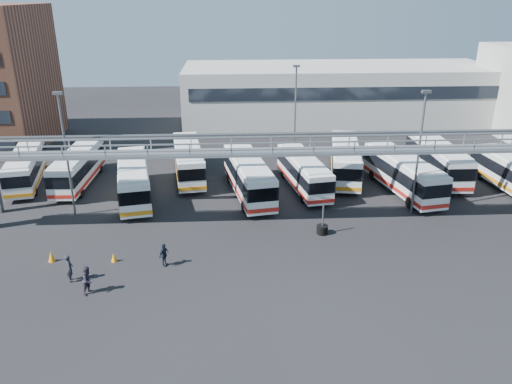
{
  "coord_description": "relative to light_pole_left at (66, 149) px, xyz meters",
  "views": [
    {
      "loc": [
        -3.16,
        -30.45,
        17.06
      ],
      "look_at": [
        -1.11,
        6.0,
        2.53
      ],
      "focal_mm": 35.0,
      "sensor_mm": 36.0,
      "label": 1
    }
  ],
  "objects": [
    {
      "name": "warehouse",
      "position": [
        28.0,
        30.0,
        -1.73
      ],
      "size": [
        42.0,
        14.0,
        8.0
      ],
      "primitive_type": "cube",
      "color": "#9E9E99",
      "rests_on": "ground"
    },
    {
      "name": "cone_left",
      "position": [
        0.55,
        -7.72,
        -5.36
      ],
      "size": [
        0.56,
        0.56,
        0.74
      ],
      "primitive_type": "cone",
      "rotation": [
        0.0,
        0.0,
        -0.25
      ],
      "color": "orange",
      "rests_on": "ground"
    },
    {
      "name": "light_pole_left",
      "position": [
        0.0,
        0.0,
        0.0
      ],
      "size": [
        0.7,
        0.35,
        10.21
      ],
      "color": "#4C4F54",
      "rests_on": "ground"
    },
    {
      "name": "bus_5",
      "position": [
        19.7,
        4.91,
        -4.0
      ],
      "size": [
        3.99,
        10.52,
        3.12
      ],
      "rotation": [
        0.0,
        0.0,
        0.16
      ],
      "color": "silver",
      "rests_on": "ground"
    },
    {
      "name": "pedestrian_b",
      "position": [
        4.13,
        -11.79,
        -4.81
      ],
      "size": [
        1.03,
        1.11,
        1.83
      ],
      "primitive_type": "imported",
      "rotation": [
        0.0,
        0.0,
        1.08
      ],
      "color": "#2B2432",
      "rests_on": "ground"
    },
    {
      "name": "bus_7",
      "position": [
        28.62,
        3.57,
        -3.85
      ],
      "size": [
        4.53,
        11.48,
        3.4
      ],
      "rotation": [
        0.0,
        0.0,
        0.18
      ],
      "color": "silver",
      "rests_on": "ground"
    },
    {
      "name": "light_pole_mid",
      "position": [
        28.0,
        -1.0,
        0.0
      ],
      "size": [
        0.7,
        0.35,
        10.21
      ],
      "color": "#4C4F54",
      "rests_on": "ground"
    },
    {
      "name": "pedestrian_a",
      "position": [
        2.59,
        -10.34,
        -4.8
      ],
      "size": [
        0.63,
        0.78,
        1.85
      ],
      "primitive_type": "imported",
      "rotation": [
        0.0,
        0.0,
        1.88
      ],
      "color": "black",
      "rests_on": "ground"
    },
    {
      "name": "tire_stack",
      "position": [
        19.81,
        -4.55,
        -5.31
      ],
      "size": [
        0.87,
        0.87,
        2.47
      ],
      "color": "black",
      "rests_on": "ground"
    },
    {
      "name": "bus_4",
      "position": [
        14.53,
        3.64,
        -3.82
      ],
      "size": [
        4.46,
        11.61,
        3.44
      ],
      "rotation": [
        0.0,
        0.0,
        0.17
      ],
      "color": "silver",
      "rests_on": "ground"
    },
    {
      "name": "bus_2",
      "position": [
        4.34,
        3.49,
        -3.87
      ],
      "size": [
        4.59,
        11.33,
        3.36
      ],
      "rotation": [
        0.0,
        0.0,
        0.19
      ],
      "color": "silver",
      "rests_on": "ground"
    },
    {
      "name": "bus_1",
      "position": [
        -1.56,
        7.36,
        -3.94
      ],
      "size": [
        2.72,
        10.69,
        3.23
      ],
      "rotation": [
        0.0,
        0.0,
        -0.02
      ],
      "color": "silver",
      "rests_on": "ground"
    },
    {
      "name": "ground",
      "position": [
        16.0,
        -8.0,
        -5.73
      ],
      "size": [
        140.0,
        140.0,
        0.0
      ],
      "primitive_type": "plane",
      "color": "black",
      "rests_on": "ground"
    },
    {
      "name": "bus_6",
      "position": [
        24.28,
        7.93,
        -3.82
      ],
      "size": [
        4.64,
        11.61,
        3.44
      ],
      "rotation": [
        0.0,
        0.0,
        -0.18
      ],
      "color": "silver",
      "rests_on": "ground"
    },
    {
      "name": "bus_3",
      "position": [
        8.8,
        8.76,
        -3.88
      ],
      "size": [
        3.94,
        11.22,
        3.34
      ],
      "rotation": [
        0.0,
        0.0,
        0.13
      ],
      "color": "silver",
      "rests_on": "ground"
    },
    {
      "name": "bus_0",
      "position": [
        -6.52,
        7.67,
        -3.98
      ],
      "size": [
        4.44,
        10.7,
        3.17
      ],
      "rotation": [
        0.0,
        0.0,
        0.2
      ],
      "color": "silver",
      "rests_on": "ground"
    },
    {
      "name": "bus_8",
      "position": [
        33.39,
        7.41,
        -3.81
      ],
      "size": [
        2.84,
        11.47,
        3.47
      ],
      "rotation": [
        0.0,
        0.0,
        -0.02
      ],
      "color": "silver",
      "rests_on": "ground"
    },
    {
      "name": "light_pole_back",
      "position": [
        20.0,
        14.0,
        0.0
      ],
      "size": [
        0.7,
        0.35,
        10.21
      ],
      "color": "#4C4F54",
      "rests_on": "ground"
    },
    {
      "name": "cone_right",
      "position": [
        4.82,
        -7.97,
        -5.41
      ],
      "size": [
        0.49,
        0.49,
        0.64
      ],
      "primitive_type": "cone",
      "rotation": [
        0.0,
        0.0,
        0.26
      ],
      "color": "orange",
      "rests_on": "ground"
    },
    {
      "name": "pedestrian_d",
      "position": [
        8.33,
        -8.73,
        -4.91
      ],
      "size": [
        0.82,
        1.03,
        1.63
      ],
      "primitive_type": "imported",
      "rotation": [
        0.0,
        0.0,
        1.05
      ],
      "color": "black",
      "rests_on": "ground"
    },
    {
      "name": "gantry",
      "position": [
        16.0,
        -2.13,
        -0.22
      ],
      "size": [
        51.4,
        5.15,
        7.1
      ],
      "color": "gray",
      "rests_on": "ground"
    }
  ]
}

